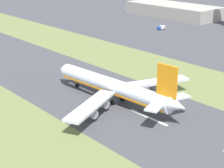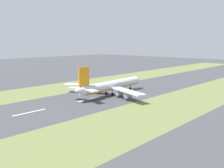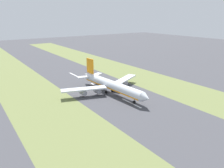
# 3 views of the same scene
# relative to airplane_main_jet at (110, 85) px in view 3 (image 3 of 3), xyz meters

# --- Properties ---
(ground_plane) EXTENTS (800.00, 800.00, 0.00)m
(ground_plane) POSITION_rel_airplane_main_jet_xyz_m (-0.50, 1.54, -6.02)
(ground_plane) COLOR #424247
(grass_median_west) EXTENTS (40.00, 600.00, 0.01)m
(grass_median_west) POSITION_rel_airplane_main_jet_xyz_m (-45.50, 1.54, -6.02)
(grass_median_west) COLOR olive
(grass_median_west) RESTS_ON ground
(grass_median_east) EXTENTS (40.00, 600.00, 0.01)m
(grass_median_east) POSITION_rel_airplane_main_jet_xyz_m (44.50, 1.54, -6.02)
(grass_median_east) COLOR olive
(grass_median_east) RESTS_ON ground
(centreline_dash_near) EXTENTS (1.20, 18.00, 0.01)m
(centreline_dash_near) POSITION_rel_airplane_main_jet_xyz_m (-0.50, -58.10, -6.01)
(centreline_dash_near) COLOR silver
(centreline_dash_near) RESTS_ON ground
(centreline_dash_mid) EXTENTS (1.20, 18.00, 0.01)m
(centreline_dash_mid) POSITION_rel_airplane_main_jet_xyz_m (-0.50, -18.10, -6.01)
(centreline_dash_mid) COLOR silver
(centreline_dash_mid) RESTS_ON ground
(centreline_dash_far) EXTENTS (1.20, 18.00, 0.01)m
(centreline_dash_far) POSITION_rel_airplane_main_jet_xyz_m (-0.50, 21.90, -6.01)
(centreline_dash_far) COLOR silver
(centreline_dash_far) RESTS_ON ground
(airplane_main_jet) EXTENTS (63.98, 67.22, 20.20)m
(airplane_main_jet) POSITION_rel_airplane_main_jet_xyz_m (0.00, 0.00, 0.00)
(airplane_main_jet) COLOR silver
(airplane_main_jet) RESTS_ON ground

